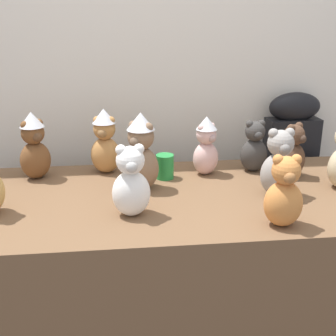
% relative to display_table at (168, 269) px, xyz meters
% --- Properties ---
extents(wall_back, '(7.00, 0.08, 2.60)m').
position_rel_display_table_xyz_m(wall_back, '(0.00, 0.66, 0.95)').
color(wall_back, silver).
rests_on(wall_back, ground_plane).
extents(display_table, '(1.81, 0.83, 0.70)m').
position_rel_display_table_xyz_m(display_table, '(0.00, 0.00, 0.00)').
color(display_table, brown).
rests_on(display_table, ground_plane).
extents(instrument_case, '(0.29, 0.13, 1.02)m').
position_rel_display_table_xyz_m(instrument_case, '(0.73, 0.54, 0.16)').
color(instrument_case, black).
rests_on(instrument_case, ground_plane).
extents(teddy_bear_caramel, '(0.16, 0.14, 0.30)m').
position_rel_display_table_xyz_m(teddy_bear_caramel, '(-0.26, 0.30, 0.50)').
color(teddy_bear_caramel, '#B27A42').
rests_on(teddy_bear_caramel, display_table).
extents(teddy_bear_ginger, '(0.15, 0.13, 0.27)m').
position_rel_display_table_xyz_m(teddy_bear_ginger, '(0.37, -0.31, 0.48)').
color(teddy_bear_ginger, '#D17F3D').
rests_on(teddy_bear_ginger, display_table).
extents(teddy_bear_snow, '(0.15, 0.13, 0.28)m').
position_rel_display_table_xyz_m(teddy_bear_snow, '(-0.15, -0.17, 0.48)').
color(teddy_bear_snow, white).
rests_on(teddy_bear_snow, display_table).
extents(teddy_bear_chestnut, '(0.18, 0.17, 0.30)m').
position_rel_display_table_xyz_m(teddy_bear_chestnut, '(-0.57, 0.26, 0.50)').
color(teddy_bear_chestnut, brown).
rests_on(teddy_bear_chestnut, display_table).
extents(teddy_bear_cocoa, '(0.17, 0.16, 0.25)m').
position_rel_display_table_xyz_m(teddy_bear_cocoa, '(0.58, 0.16, 0.47)').
color(teddy_bear_cocoa, '#4C3323').
rests_on(teddy_bear_cocoa, display_table).
extents(teddy_bear_mocha, '(0.19, 0.19, 0.33)m').
position_rel_display_table_xyz_m(teddy_bear_mocha, '(-0.10, 0.09, 0.51)').
color(teddy_bear_mocha, '#7F6047').
rests_on(teddy_bear_mocha, display_table).
extents(teddy_bear_ash, '(0.15, 0.13, 0.28)m').
position_rel_display_table_xyz_m(teddy_bear_ash, '(0.45, -0.04, 0.48)').
color(teddy_bear_ash, gray).
rests_on(teddy_bear_ash, display_table).
extents(teddy_bear_blush, '(0.16, 0.15, 0.27)m').
position_rel_display_table_xyz_m(teddy_bear_blush, '(0.20, 0.23, 0.48)').
color(teddy_bear_blush, beige).
rests_on(teddy_bear_blush, display_table).
extents(teddy_bear_charcoal, '(0.13, 0.12, 0.25)m').
position_rel_display_table_xyz_m(teddy_bear_charcoal, '(0.43, 0.25, 0.47)').
color(teddy_bear_charcoal, '#383533').
rests_on(teddy_bear_charcoal, display_table).
extents(party_cup_green, '(0.08, 0.08, 0.11)m').
position_rel_display_table_xyz_m(party_cup_green, '(0.01, 0.20, 0.41)').
color(party_cup_green, '#238C3D').
rests_on(party_cup_green, display_table).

